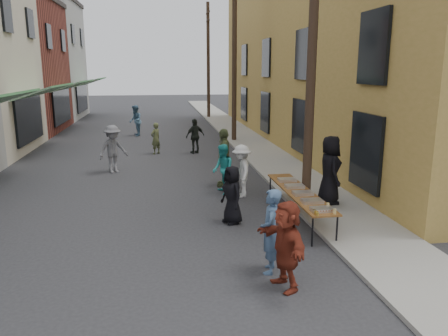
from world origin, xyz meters
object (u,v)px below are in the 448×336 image
object	(u,v)px
guest_front_c	(223,169)
catering_tray_sausage	(322,209)
utility_pole_near	(312,47)
server	(330,170)
utility_pole_far	(208,61)
guest_front_a	(232,195)
utility_pole_mid	(234,58)
serving_table	(299,193)

from	to	relation	value
guest_front_c	catering_tray_sausage	bearing A→B (deg)	13.55
utility_pole_near	server	bearing A→B (deg)	3.36
utility_pole_near	utility_pole_far	distance (m)	24.00
catering_tray_sausage	guest_front_a	size ratio (longest dim) A/B	0.33
guest_front_c	server	size ratio (longest dim) A/B	0.81
guest_front_a	catering_tray_sausage	bearing A→B (deg)	26.42
utility_pole_mid	catering_tray_sausage	world-z (taller)	utility_pole_mid
serving_table	guest_front_c	distance (m)	3.14
serving_table	catering_tray_sausage	distance (m)	1.65
utility_pole_near	utility_pole_far	bearing A→B (deg)	90.00
guest_front_a	server	world-z (taller)	server
utility_pole_far	serving_table	bearing A→B (deg)	-91.15
guest_front_c	utility_pole_mid	bearing A→B (deg)	160.74
server	guest_front_a	bearing A→B (deg)	111.19
utility_pole_far	guest_front_a	xyz separation A→B (m)	(-2.32, -24.93, -3.74)
utility_pole_far	catering_tray_sausage	distance (m)	26.77
utility_pole_far	guest_front_a	bearing A→B (deg)	-95.32
serving_table	guest_front_a	bearing A→B (deg)	-177.66
catering_tray_sausage	serving_table	bearing A→B (deg)	90.00
utility_pole_far	guest_front_c	bearing A→B (deg)	-95.54
utility_pole_near	serving_table	size ratio (longest dim) A/B	2.25
utility_pole_mid	serving_table	distance (m)	13.41
utility_pole_mid	guest_front_a	size ratio (longest dim) A/B	5.91
guest_front_c	server	distance (m)	3.37
guest_front_c	server	bearing A→B (deg)	50.72
serving_table	catering_tray_sausage	world-z (taller)	catering_tray_sausage
serving_table	guest_front_a	size ratio (longest dim) A/B	2.63
utility_pole_far	catering_tray_sausage	world-z (taller)	utility_pole_far
server	serving_table	bearing A→B (deg)	130.12
utility_pole_near	server	world-z (taller)	utility_pole_near
utility_pole_mid	catering_tray_sausage	size ratio (longest dim) A/B	18.00
utility_pole_far	server	xyz separation A→B (m)	(0.70, -23.96, -3.41)
guest_front_a	serving_table	bearing A→B (deg)	69.61
catering_tray_sausage	server	xyz separation A→B (m)	(1.20, 2.55, 0.30)
guest_front_a	server	xyz separation A→B (m)	(3.02, 0.97, 0.33)
utility_pole_mid	serving_table	xyz separation A→B (m)	(-0.50, -12.86, -3.79)
guest_front_a	server	distance (m)	3.19
guest_front_c	server	world-z (taller)	server
utility_pole_near	catering_tray_sausage	xyz separation A→B (m)	(-0.50, -2.51, -3.71)
utility_pole_near	serving_table	xyz separation A→B (m)	(-0.50, -0.86, -3.79)
utility_pole_far	catering_tray_sausage	size ratio (longest dim) A/B	18.00
serving_table	guest_front_a	world-z (taller)	guest_front_a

